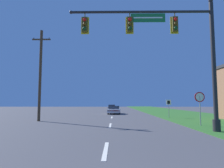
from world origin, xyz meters
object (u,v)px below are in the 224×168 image
(signal_mast, at_px, (174,47))
(far_car, at_px, (112,107))
(utility_pole_near, at_px, (40,73))
(route_sign_post, at_px, (169,104))
(stop_sign, at_px, (200,101))
(car_ahead, at_px, (114,110))

(signal_mast, bearing_deg, far_car, 96.88)
(signal_mast, bearing_deg, utility_pole_near, 147.83)
(route_sign_post, distance_m, utility_pole_near, 14.16)
(far_car, bearing_deg, stop_sign, -77.87)
(signal_mast, height_order, utility_pole_near, utility_pole_near)
(signal_mast, distance_m, car_ahead, 19.68)
(car_ahead, xyz_separation_m, route_sign_post, (6.20, -8.11, 0.92))
(car_ahead, height_order, far_car, same)
(stop_sign, height_order, route_sign_post, stop_sign)
(signal_mast, distance_m, stop_sign, 5.31)
(signal_mast, relative_size, utility_pole_near, 1.04)
(far_car, distance_m, utility_pole_near, 30.35)
(signal_mast, relative_size, far_car, 1.97)
(stop_sign, bearing_deg, signal_mast, -131.78)
(signal_mast, height_order, far_car, signal_mast)
(signal_mast, xyz_separation_m, route_sign_post, (2.45, 10.65, -3.67))
(car_ahead, xyz_separation_m, far_car, (-0.61, 17.45, 0.00))
(signal_mast, height_order, route_sign_post, signal_mast)
(car_ahead, bearing_deg, far_car, 92.00)
(car_ahead, bearing_deg, stop_sign, -67.45)
(far_car, height_order, utility_pole_near, utility_pole_near)
(stop_sign, xyz_separation_m, route_sign_post, (-0.31, 7.57, -0.34))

